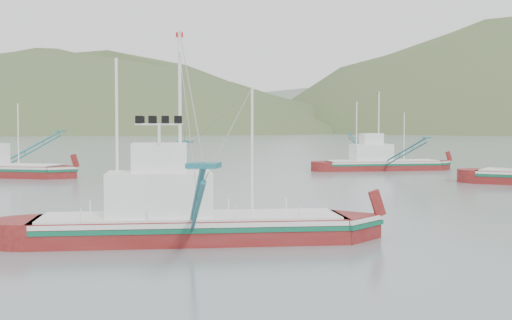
# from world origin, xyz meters

# --- Properties ---
(ground) EXTENTS (1200.00, 1200.00, 0.00)m
(ground) POSITION_xyz_m (0.00, 0.00, 0.00)
(ground) COLOR slate
(ground) RESTS_ON ground
(main_boat) EXTENTS (14.03, 24.06, 9.94)m
(main_boat) POSITION_xyz_m (-1.84, -1.93, 1.89)
(main_boat) COLOR maroon
(main_boat) RESTS_ON ground
(bg_boat_far) EXTENTS (13.22, 22.46, 9.40)m
(bg_boat_far) POSITION_xyz_m (7.76, 47.75, 1.84)
(bg_boat_far) COLOR maroon
(bg_boat_far) RESTS_ON ground
(headland_left) EXTENTS (448.00, 308.00, 210.00)m
(headland_left) POSITION_xyz_m (-180.00, 360.00, 0.00)
(headland_left) COLOR #3E4F29
(headland_left) RESTS_ON ground
(ridge_distant) EXTENTS (960.00, 400.00, 240.00)m
(ridge_distant) POSITION_xyz_m (30.00, 560.00, 0.00)
(ridge_distant) COLOR slate
(ridge_distant) RESTS_ON ground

